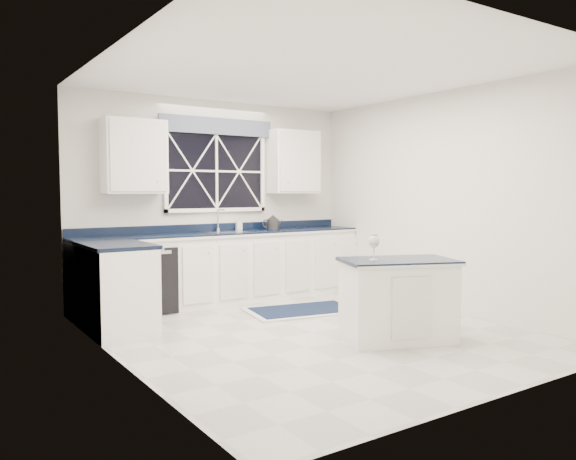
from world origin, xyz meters
TOP-DOWN VIEW (x-y plane):
  - ground at (0.00, 0.00)m, footprint 4.50×4.50m
  - back_wall at (0.00, 2.25)m, footprint 4.00×0.10m
  - base_cabinets at (-0.33, 1.78)m, footprint 3.99×1.60m
  - countertop at (0.00, 1.95)m, footprint 3.98×0.64m
  - dishwasher at (-1.10, 1.95)m, footprint 0.60×0.58m
  - window at (0.00, 2.20)m, footprint 1.65×0.09m
  - upper_cabinets at (0.00, 2.08)m, footprint 3.10×0.34m
  - faucet at (0.00, 2.14)m, footprint 0.05×0.20m
  - island at (0.52, -0.72)m, footprint 1.25×1.01m
  - rug at (0.54, 0.93)m, footprint 1.51×1.08m
  - kettle at (0.79, 2.03)m, footprint 0.27×0.23m
  - wine_glass at (0.26, -0.64)m, footprint 0.11×0.11m
  - soap_bottle at (0.32, 2.16)m, footprint 0.08×0.09m

SIDE VIEW (x-z plane):
  - ground at x=0.00m, z-range 0.00..0.00m
  - rug at x=0.54m, z-range 0.00..0.02m
  - island at x=0.52m, z-range 0.00..0.81m
  - dishwasher at x=-1.10m, z-range 0.00..0.82m
  - base_cabinets at x=-0.33m, z-range 0.00..0.90m
  - countertop at x=0.00m, z-range 0.90..0.94m
  - wine_glass at x=0.26m, z-range 0.86..1.12m
  - soap_bottle at x=0.32m, z-range 0.94..1.11m
  - kettle at x=0.79m, z-range 0.93..1.14m
  - faucet at x=0.00m, z-range 0.95..1.25m
  - back_wall at x=0.00m, z-range 0.00..2.70m
  - window at x=0.00m, z-range 1.20..2.46m
  - upper_cabinets at x=0.00m, z-range 1.45..2.35m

